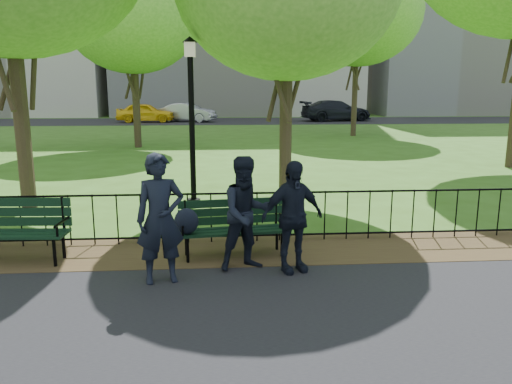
{
  "coord_description": "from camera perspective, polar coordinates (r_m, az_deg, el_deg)",
  "views": [
    {
      "loc": [
        -0.05,
        -6.41,
        2.66
      ],
      "look_at": [
        0.54,
        1.5,
        1.0
      ],
      "focal_mm": 35.0,
      "sensor_mm": 36.0,
      "label": 1
    }
  ],
  "objects": [
    {
      "name": "ground",
      "position": [
        6.94,
        -3.61,
        -10.77
      ],
      "size": [
        120.0,
        120.0,
        0.0
      ],
      "primitive_type": "plane",
      "color": "#335817"
    },
    {
      "name": "dirt_strip",
      "position": [
        8.34,
        -3.76,
        -6.73
      ],
      "size": [
        60.0,
        1.6,
        0.01
      ],
      "primitive_type": "cube",
      "color": "#392817",
      "rests_on": "ground"
    },
    {
      "name": "far_street",
      "position": [
        41.49,
        -4.28,
        8.09
      ],
      "size": [
        70.0,
        9.0,
        0.01
      ],
      "primitive_type": "cube",
      "color": "black",
      "rests_on": "ground"
    },
    {
      "name": "iron_fence",
      "position": [
        8.68,
        -3.84,
        -2.64
      ],
      "size": [
        24.06,
        0.06,
        1.0
      ],
      "color": "black",
      "rests_on": "ground"
    },
    {
      "name": "park_bench_main",
      "position": [
        7.9,
        -4.69,
        -3.37
      ],
      "size": [
        1.82,
        0.74,
        0.98
      ],
      "rotation": [
        0.0,
        0.0,
        0.12
      ],
      "color": "black",
      "rests_on": "ground"
    },
    {
      "name": "park_bench_left_a",
      "position": [
        8.63,
        -26.58,
        -3.22
      ],
      "size": [
        1.91,
        0.69,
        1.07
      ],
      "rotation": [
        0.0,
        0.0,
        -0.06
      ],
      "color": "black",
      "rests_on": "ground"
    },
    {
      "name": "lamppost",
      "position": [
        11.28,
        -7.36,
        8.57
      ],
      "size": [
        0.34,
        0.34,
        3.75
      ],
      "color": "black",
      "rests_on": "ground"
    },
    {
      "name": "tree_far_c",
      "position": [
        23.67,
        -13.99,
        19.1
      ],
      "size": [
        6.0,
        6.0,
        8.37
      ],
      "color": "#2D2116",
      "rests_on": "ground"
    },
    {
      "name": "tree_far_e",
      "position": [
        29.24,
        11.58,
        19.64
      ],
      "size": [
        7.0,
        7.0,
        9.75
      ],
      "color": "#2D2116",
      "rests_on": "ground"
    },
    {
      "name": "person_left",
      "position": [
        6.93,
        -10.89,
        -3.02
      ],
      "size": [
        0.74,
        0.57,
        1.8
      ],
      "primitive_type": "imported",
      "rotation": [
        0.0,
        0.0,
        0.23
      ],
      "color": "black",
      "rests_on": "asphalt_path"
    },
    {
      "name": "person_mid",
      "position": [
        7.31,
        -1.05,
        -2.48
      ],
      "size": [
        0.92,
        0.67,
        1.69
      ],
      "primitive_type": "imported",
      "rotation": [
        0.0,
        0.0,
        0.32
      ],
      "color": "black",
      "rests_on": "asphalt_path"
    },
    {
      "name": "person_right",
      "position": [
        7.24,
        4.17,
        -2.84
      ],
      "size": [
        1.04,
        0.68,
        1.64
      ],
      "primitive_type": "imported",
      "rotation": [
        0.0,
        0.0,
        0.33
      ],
      "color": "black",
      "rests_on": "asphalt_path"
    },
    {
      "name": "taxi",
      "position": [
        40.77,
        -12.53,
        8.86
      ],
      "size": [
        4.53,
        1.97,
        1.52
      ],
      "primitive_type": "imported",
      "rotation": [
        0.0,
        0.0,
        1.53
      ],
      "color": "yellow",
      "rests_on": "far_street"
    },
    {
      "name": "sedan_silver",
      "position": [
        40.83,
        -7.79,
        9.0
      ],
      "size": [
        4.76,
        3.02,
        1.48
      ],
      "primitive_type": "imported",
      "rotation": [
        0.0,
        0.0,
        1.22
      ],
      "color": "#A0A2A7",
      "rests_on": "far_street"
    },
    {
      "name": "sedan_dark",
      "position": [
        42.04,
        9.16,
        9.17
      ],
      "size": [
        6.07,
        3.2,
        1.68
      ],
      "primitive_type": "imported",
      "rotation": [
        0.0,
        0.0,
        1.72
      ],
      "color": "black",
      "rests_on": "far_street"
    }
  ]
}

